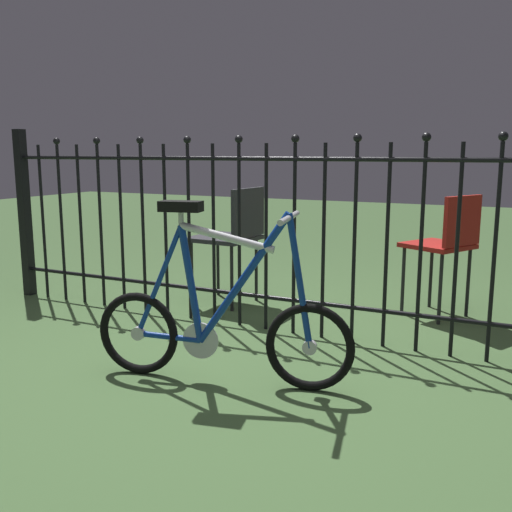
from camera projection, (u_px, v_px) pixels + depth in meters
name	position (u px, v px, depth m)	size (l,w,h in m)	color
ground_plane	(237.00, 364.00, 3.02)	(20.00, 20.00, 0.00)	#426236
iron_fence	(277.00, 230.00, 3.48)	(4.41, 0.07, 1.27)	black
bicycle	(220.00, 321.00, 2.74)	(1.26, 0.42, 0.87)	black
chair_red	(447.00, 241.00, 3.78)	(0.51, 0.51, 0.83)	black
chair_charcoal	(233.00, 232.00, 4.13)	(0.46, 0.46, 0.85)	black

